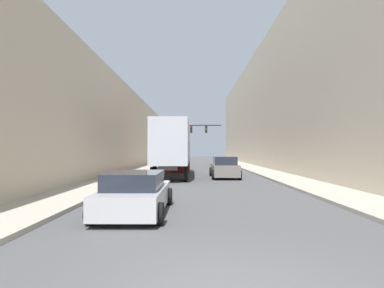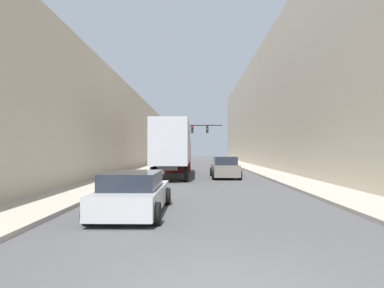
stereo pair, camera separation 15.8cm
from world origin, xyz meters
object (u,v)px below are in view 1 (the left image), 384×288
object	(u,v)px
traffic_signal_gantry	(179,135)
suv_car	(224,168)
semi_truck	(174,147)
sedan_car	(136,193)

from	to	relation	value
traffic_signal_gantry	suv_car	bearing A→B (deg)	-74.11
semi_truck	sedan_car	distance (m)	14.68
semi_truck	traffic_signal_gantry	world-z (taller)	traffic_signal_gantry
sedan_car	traffic_signal_gantry	xyz separation A→B (m)	(0.07, 27.64, 3.37)
semi_truck	suv_car	distance (m)	4.60
semi_truck	suv_car	size ratio (longest dim) A/B	2.67
traffic_signal_gantry	semi_truck	bearing A→B (deg)	-89.07
suv_car	traffic_signal_gantry	distance (m)	15.67
semi_truck	sedan_car	size ratio (longest dim) A/B	2.66
suv_car	sedan_car	bearing A→B (deg)	-108.30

